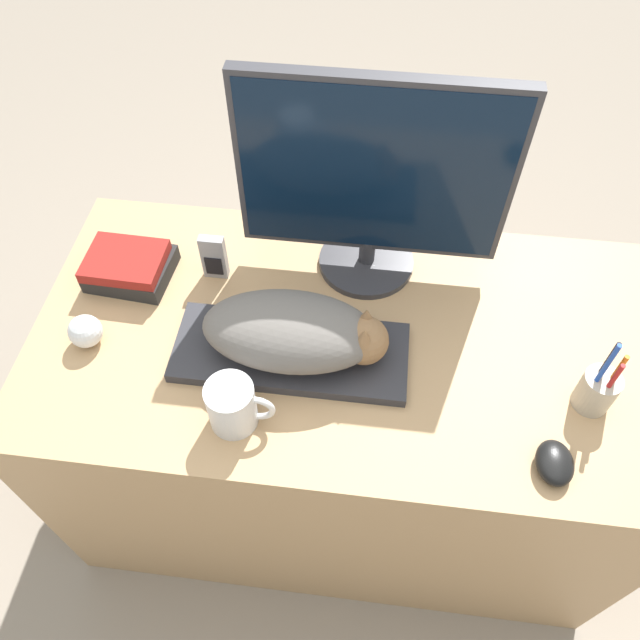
{
  "coord_description": "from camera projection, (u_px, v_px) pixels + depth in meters",
  "views": [
    {
      "loc": [
        0.04,
        -0.42,
        1.79
      ],
      "look_at": [
        -0.05,
        0.33,
        0.79
      ],
      "focal_mm": 35.0,
      "sensor_mm": 36.0,
      "label": 1
    }
  ],
  "objects": [
    {
      "name": "desk",
      "position": [
        341.0,
        418.0,
        1.6
      ],
      "size": [
        1.32,
        0.69,
        0.73
      ],
      "color": "tan",
      "rests_on": "ground_plane"
    },
    {
      "name": "computer_mouse",
      "position": [
        555.0,
        463.0,
        1.11
      ],
      "size": [
        0.07,
        0.09,
        0.04
      ],
      "color": "black",
      "rests_on": "desk"
    },
    {
      "name": "monitor",
      "position": [
        373.0,
        179.0,
        1.23
      ],
      "size": [
        0.55,
        0.22,
        0.47
      ],
      "color": "#333338",
      "rests_on": "desk"
    },
    {
      "name": "keyboard",
      "position": [
        291.0,
        352.0,
        1.27
      ],
      "size": [
        0.47,
        0.19,
        0.02
      ],
      "color": "#2D2D33",
      "rests_on": "desk"
    },
    {
      "name": "pen_cup",
      "position": [
        597.0,
        389.0,
        1.17
      ],
      "size": [
        0.07,
        0.07,
        0.2
      ],
      "color": "#B2A893",
      "rests_on": "desk"
    },
    {
      "name": "book_stack",
      "position": [
        129.0,
        266.0,
        1.38
      ],
      "size": [
        0.19,
        0.16,
        0.07
      ],
      "color": "black",
      "rests_on": "desk"
    },
    {
      "name": "baseball",
      "position": [
        85.0,
        331.0,
        1.27
      ],
      "size": [
        0.07,
        0.07,
        0.07
      ],
      "color": "silver",
      "rests_on": "desk"
    },
    {
      "name": "ground_plane",
      "position": [
        325.0,
        596.0,
        1.68
      ],
      "size": [
        12.0,
        12.0,
        0.0
      ],
      "primitive_type": "plane",
      "color": "gray"
    },
    {
      "name": "phone",
      "position": [
        214.0,
        257.0,
        1.37
      ],
      "size": [
        0.05,
        0.02,
        0.11
      ],
      "color": "#99999E",
      "rests_on": "desk"
    },
    {
      "name": "cat",
      "position": [
        298.0,
        332.0,
        1.21
      ],
      "size": [
        0.37,
        0.18,
        0.12
      ],
      "color": "#66605B",
      "rests_on": "keyboard"
    },
    {
      "name": "coffee_mug",
      "position": [
        233.0,
        406.0,
        1.14
      ],
      "size": [
        0.13,
        0.09,
        0.11
      ],
      "color": "silver",
      "rests_on": "desk"
    }
  ]
}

